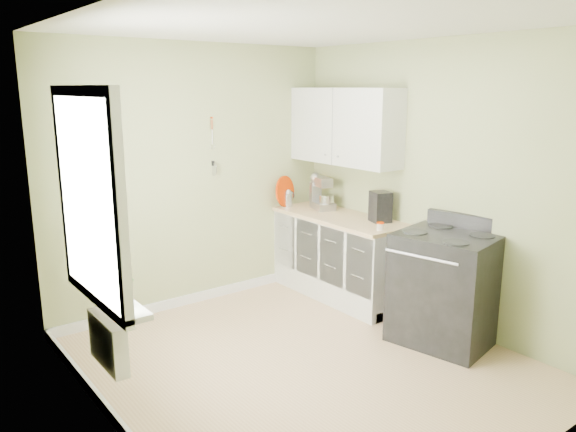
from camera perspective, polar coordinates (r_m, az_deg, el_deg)
floor at (r=4.86m, az=1.70°, el=-14.87°), size 3.20×3.60×0.02m
ceiling at (r=4.32m, az=1.96°, el=18.98°), size 3.20×3.60×0.02m
wall_back at (r=5.88m, az=-9.42°, el=3.92°), size 3.20×0.02×2.70m
wall_left at (r=3.62m, az=-18.37°, el=-2.24°), size 0.02×3.60×2.70m
wall_right at (r=5.53m, az=14.88°, el=3.09°), size 0.02×3.60×2.70m
base_cabinets at (r=6.18m, az=5.26°, el=-4.24°), size 0.60×1.60×0.87m
countertop at (r=6.05m, az=5.28°, el=-0.14°), size 0.64×1.60×0.04m
upper_cabinets at (r=6.07m, az=5.77°, el=9.06°), size 0.35×1.40×0.80m
window at (r=3.86m, az=-19.68°, el=1.64°), size 0.06×1.14×1.44m
window_sill at (r=4.06m, az=-17.97°, el=-7.53°), size 0.18×1.14×0.04m
radiator at (r=4.13m, az=-17.81°, el=-12.10°), size 0.12×0.50×0.35m
wall_utensils at (r=5.92m, az=-7.65°, el=6.14°), size 0.02×0.14×0.58m
stove at (r=5.24m, az=15.66°, el=-7.00°), size 0.87×0.95×1.13m
stand_mixer at (r=6.34m, az=3.45°, el=2.25°), size 0.28×0.37×0.40m
kettle at (r=6.47m, az=-0.04°, el=1.85°), size 0.20×0.12×0.20m
coffee_maker at (r=5.79m, az=9.35°, el=0.85°), size 0.23×0.24×0.31m
red_tray at (r=6.43m, az=-0.30°, el=2.52°), size 0.36×0.18×0.36m
jar at (r=5.48m, az=9.35°, el=-1.02°), size 0.07×0.07×0.08m
plant_a at (r=3.70m, az=-16.14°, el=-6.86°), size 0.16×0.17×0.27m
plant_b at (r=4.08m, az=-18.38°, el=-4.89°), size 0.22×0.21×0.31m
plant_c at (r=4.28m, az=-19.42°, el=-3.93°), size 0.20×0.20×0.33m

